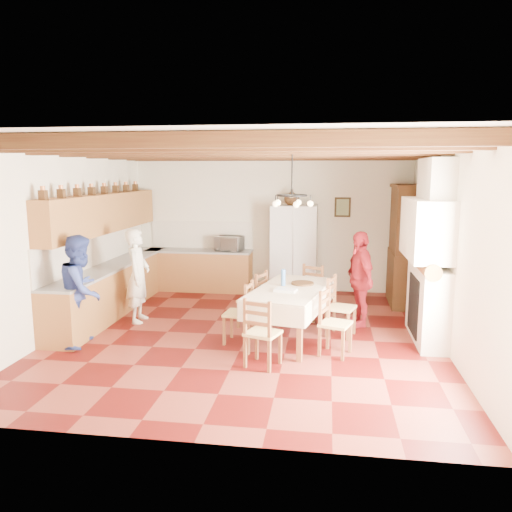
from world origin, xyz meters
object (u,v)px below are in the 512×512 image
at_px(microwave, 229,243).
at_px(person_man, 138,276).
at_px(chair_right_far, 341,307).
at_px(chair_end_far, 309,293).
at_px(chair_left_far, 252,299).
at_px(refrigerator, 294,250).
at_px(chair_end_near, 263,332).
at_px(hutch, 405,245).
at_px(dining_table, 291,293).
at_px(chair_right_near, 336,322).
at_px(person_woman_red, 359,279).
at_px(chair_left_near, 238,312).
at_px(person_woman_blue, 82,290).

bearing_deg(microwave, person_man, -101.65).
distance_m(chair_right_far, microwave, 3.66).
bearing_deg(microwave, chair_end_far, -32.96).
distance_m(chair_left_far, microwave, 2.68).
distance_m(refrigerator, person_man, 3.51).
bearing_deg(chair_end_near, chair_end_far, -83.52).
height_order(hutch, chair_right_far, hutch).
height_order(dining_table, chair_right_near, chair_right_near).
bearing_deg(chair_end_far, hutch, 59.07).
height_order(chair_left_far, chair_right_near, same).
xyz_separation_m(chair_right_far, person_man, (-3.49, 0.30, 0.34)).
bearing_deg(dining_table, chair_end_near, -104.25).
relative_size(person_man, microwave, 2.86).
distance_m(hutch, chair_left_far, 3.41).
height_order(person_man, person_woman_red, person_man).
relative_size(chair_left_near, person_man, 0.59).
bearing_deg(chair_end_near, chair_right_near, -130.81).
distance_m(chair_right_far, person_woman_red, 0.77).
bearing_deg(person_woman_red, person_man, -102.88).
relative_size(hutch, chair_left_near, 2.46).
bearing_deg(chair_right_far, hutch, -11.92).
bearing_deg(chair_right_near, hutch, -5.39).
relative_size(chair_left_near, person_woman_red, 0.59).
bearing_deg(person_man, microwave, -30.18).
distance_m(chair_end_far, person_woman_blue, 3.81).
distance_m(chair_right_near, microwave, 4.29).
distance_m(refrigerator, chair_end_near, 4.16).
relative_size(person_woman_blue, person_woman_red, 1.04).
bearing_deg(person_woman_red, chair_right_far, -44.38).
distance_m(hutch, person_man, 5.12).
bearing_deg(chair_right_near, person_man, 89.74).
distance_m(chair_right_far, chair_end_near, 1.79).
height_order(hutch, person_woman_blue, hutch).
relative_size(chair_right_near, person_man, 0.59).
xyz_separation_m(chair_right_near, chair_end_near, (-0.97, -0.56, 0.00)).
distance_m(chair_end_near, chair_end_far, 2.34).
height_order(hutch, chair_end_far, hutch).
relative_size(chair_end_far, person_woman_red, 0.59).
bearing_deg(chair_left_far, chair_end_far, 142.04).
xyz_separation_m(refrigerator, microwave, (-1.42, 0.03, 0.10)).
bearing_deg(dining_table, chair_end_far, 78.34).
bearing_deg(person_man, chair_left_far, -96.08).
relative_size(chair_right_near, chair_end_far, 1.00).
relative_size(chair_left_far, chair_end_far, 1.00).
distance_m(dining_table, chair_left_far, 0.93).
distance_m(refrigerator, chair_end_far, 1.95).
bearing_deg(refrigerator, person_woman_red, -58.28).
bearing_deg(microwave, person_woman_blue, -99.17).
bearing_deg(person_woman_red, chair_end_far, -122.91).
height_order(hutch, microwave, hutch).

